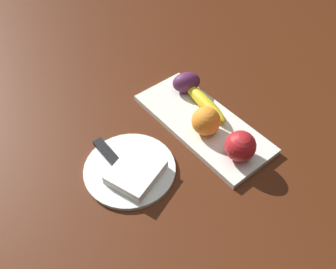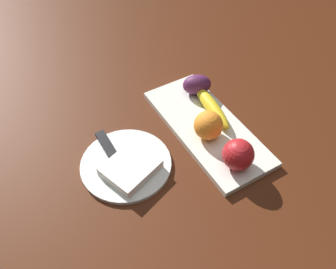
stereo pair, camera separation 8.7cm
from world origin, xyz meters
name	(u,v)px [view 2 (the right image)]	position (x,y,z in m)	size (l,w,h in m)	color
ground_plane	(189,129)	(0.00, 0.00, 0.00)	(2.40, 2.40, 0.00)	#471E0D
fruit_tray	(206,127)	(0.02, 0.04, 0.01)	(0.39, 0.17, 0.02)	white
apple	(238,155)	(0.17, 0.03, 0.05)	(0.08, 0.08, 0.08)	#B11D21
banana	(211,106)	(-0.02, 0.08, 0.03)	(0.19, 0.04, 0.04)	gold
orange_near_apple	(208,125)	(0.05, 0.02, 0.05)	(0.07, 0.07, 0.07)	orange
grape_bunch	(197,85)	(-0.10, 0.09, 0.05)	(0.08, 0.06, 0.06)	#542149
dinner_plate	(126,164)	(0.02, -0.20, 0.01)	(0.22, 0.22, 0.01)	white
folded_napkin	(131,168)	(0.05, -0.20, 0.02)	(0.10, 0.12, 0.03)	white
knife	(109,149)	(-0.03, -0.22, 0.02)	(0.18, 0.02, 0.01)	silver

